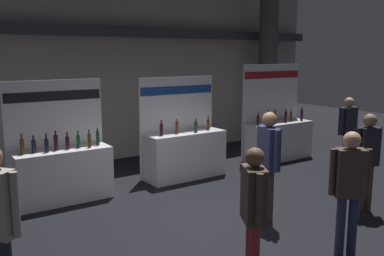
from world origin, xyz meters
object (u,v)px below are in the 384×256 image
at_px(exhibitor_booth_2, 184,151).
at_px(visitor_2, 348,126).
at_px(visitor_1, 268,156).
at_px(exhibitor_booth_3, 278,136).
at_px(visitor_4, 254,205).
at_px(visitor_3, 368,155).
at_px(visitor_5, 349,183).
at_px(exhibitor_booth_1, 62,170).

height_order(exhibitor_booth_2, visitor_2, exhibitor_booth_2).
height_order(exhibitor_booth_2, visitor_1, exhibitor_booth_2).
height_order(exhibitor_booth_3, visitor_2, exhibitor_booth_3).
bearing_deg(visitor_4, visitor_2, 145.18).
distance_m(visitor_3, visitor_5, 1.84).
bearing_deg(exhibitor_booth_3, visitor_2, -66.74).
bearing_deg(exhibitor_booth_3, visitor_5, -125.67).
relative_size(exhibitor_booth_3, visitor_5, 1.43).
bearing_deg(exhibitor_booth_1, visitor_2, -13.74).
xyz_separation_m(exhibitor_booth_1, visitor_2, (6.31, -1.54, 0.45)).
xyz_separation_m(visitor_2, visitor_3, (-2.16, -1.95, -0.02)).
height_order(exhibitor_booth_1, exhibitor_booth_2, exhibitor_booth_1).
height_order(visitor_1, visitor_3, visitor_1).
relative_size(exhibitor_booth_3, visitor_3, 1.42).
xyz_separation_m(exhibitor_booth_3, visitor_4, (-4.72, -4.24, 0.40)).
bearing_deg(exhibitor_booth_2, visitor_1, -94.73).
height_order(visitor_2, visitor_4, visitor_2).
bearing_deg(visitor_1, visitor_4, -31.81).
xyz_separation_m(exhibitor_booth_1, visitor_5, (2.50, -4.32, 0.44)).
relative_size(exhibitor_booth_2, visitor_5, 1.29).
bearing_deg(visitor_3, exhibitor_booth_1, 157.84).
xyz_separation_m(exhibitor_booth_2, visitor_1, (-0.23, -2.84, 0.49)).
bearing_deg(visitor_2, exhibitor_booth_2, 150.69).
height_order(exhibitor_booth_3, visitor_3, exhibitor_booth_3).
xyz_separation_m(exhibitor_booth_3, visitor_2, (0.68, -1.58, 0.43)).
bearing_deg(exhibitor_booth_3, visitor_4, -138.08).
distance_m(exhibitor_booth_2, visitor_1, 2.89).
xyz_separation_m(exhibitor_booth_3, visitor_1, (-3.16, -2.87, 0.48)).
relative_size(visitor_3, visitor_5, 1.00).
height_order(visitor_3, visitor_5, visitor_3).
relative_size(visitor_1, visitor_4, 1.07).
xyz_separation_m(exhibitor_booth_1, exhibitor_booth_2, (2.71, 0.01, 0.01)).
xyz_separation_m(exhibitor_booth_1, visitor_4, (0.91, -4.20, 0.42)).
distance_m(visitor_1, visitor_3, 1.81).
bearing_deg(visitor_5, visitor_3, 60.54).
bearing_deg(exhibitor_booth_2, visitor_3, -67.57).
distance_m(visitor_4, visitor_5, 1.60).
xyz_separation_m(exhibitor_booth_1, visitor_1, (2.47, -2.83, 0.50)).
distance_m(exhibitor_booth_2, visitor_4, 4.59).
distance_m(exhibitor_booth_1, visitor_1, 3.79).
height_order(exhibitor_booth_2, visitor_4, exhibitor_booth_2).
xyz_separation_m(visitor_2, visitor_4, (-5.40, -2.66, -0.03)).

